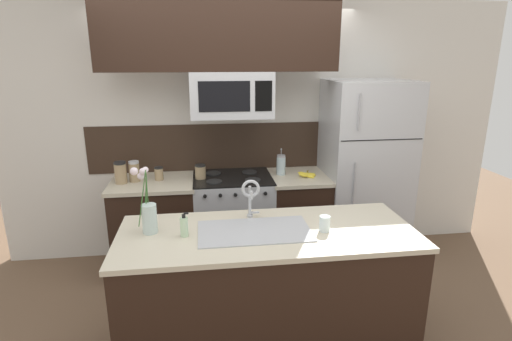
# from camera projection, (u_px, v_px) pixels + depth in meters

# --- Properties ---
(ground_plane) EXTENTS (10.00, 10.00, 0.00)m
(ground_plane) POSITION_uv_depth(u_px,v_px,m) (243.00, 316.00, 3.28)
(ground_plane) COLOR brown
(rear_partition) EXTENTS (5.20, 0.10, 2.60)m
(rear_partition) POSITION_uv_depth(u_px,v_px,m) (258.00, 131.00, 4.18)
(rear_partition) COLOR silver
(rear_partition) RESTS_ON ground
(splash_band) EXTENTS (2.84, 0.01, 0.48)m
(splash_band) POSITION_uv_depth(u_px,v_px,m) (230.00, 147.00, 4.13)
(splash_band) COLOR #332319
(splash_band) RESTS_ON rear_partition
(back_counter_left) EXTENTS (0.79, 0.65, 0.91)m
(back_counter_left) POSITION_uv_depth(u_px,v_px,m) (156.00, 225.00, 3.91)
(back_counter_left) COLOR black
(back_counter_left) RESTS_ON ground
(back_counter_right) EXTENTS (0.59, 0.65, 0.91)m
(back_counter_right) POSITION_uv_depth(u_px,v_px,m) (297.00, 218.00, 4.10)
(back_counter_right) COLOR black
(back_counter_right) RESTS_ON ground
(stove_range) EXTENTS (0.76, 0.64, 0.93)m
(stove_range) POSITION_uv_depth(u_px,v_px,m) (233.00, 221.00, 4.01)
(stove_range) COLOR #B7BABF
(stove_range) RESTS_ON ground
(microwave) EXTENTS (0.74, 0.40, 0.41)m
(microwave) POSITION_uv_depth(u_px,v_px,m) (231.00, 94.00, 3.64)
(microwave) COLOR #B7BABF
(upper_cabinet_band) EXTENTS (2.08, 0.34, 0.60)m
(upper_cabinet_band) POSITION_uv_depth(u_px,v_px,m) (219.00, 36.00, 3.46)
(upper_cabinet_band) COLOR black
(refrigerator) EXTENTS (0.81, 0.74, 1.83)m
(refrigerator) POSITION_uv_depth(u_px,v_px,m) (363.00, 172.00, 4.08)
(refrigerator) COLOR #B7BABF
(refrigerator) RESTS_ON ground
(storage_jar_tall) EXTENTS (0.11, 0.11, 0.21)m
(storage_jar_tall) POSITION_uv_depth(u_px,v_px,m) (121.00, 173.00, 3.70)
(storage_jar_tall) COLOR #997F5B
(storage_jar_tall) RESTS_ON back_counter_left
(storage_jar_medium) EXTENTS (0.10, 0.10, 0.20)m
(storage_jar_medium) POSITION_uv_depth(u_px,v_px,m) (134.00, 171.00, 3.76)
(storage_jar_medium) COLOR #997F5B
(storage_jar_medium) RESTS_ON back_counter_left
(storage_jar_short) EXTENTS (0.08, 0.08, 0.13)m
(storage_jar_short) POSITION_uv_depth(u_px,v_px,m) (159.00, 174.00, 3.81)
(storage_jar_short) COLOR #997F5B
(storage_jar_short) RESTS_ON back_counter_left
(storage_jar_squat) EXTENTS (0.10, 0.10, 0.15)m
(storage_jar_squat) POSITION_uv_depth(u_px,v_px,m) (200.00, 172.00, 3.82)
(storage_jar_squat) COLOR #997F5B
(storage_jar_squat) RESTS_ON back_counter_left
(banana_bunch) EXTENTS (0.19, 0.15, 0.08)m
(banana_bunch) POSITION_uv_depth(u_px,v_px,m) (308.00, 175.00, 3.92)
(banana_bunch) COLOR yellow
(banana_bunch) RESTS_ON back_counter_right
(french_press) EXTENTS (0.09, 0.09, 0.27)m
(french_press) POSITION_uv_depth(u_px,v_px,m) (281.00, 165.00, 3.98)
(french_press) COLOR silver
(french_press) RESTS_ON back_counter_right
(island_counter) EXTENTS (2.02, 0.81, 0.91)m
(island_counter) POSITION_uv_depth(u_px,v_px,m) (267.00, 289.00, 2.84)
(island_counter) COLOR black
(island_counter) RESTS_ON ground
(kitchen_sink) EXTENTS (0.76, 0.43, 0.16)m
(kitchen_sink) POSITION_uv_depth(u_px,v_px,m) (254.00, 241.00, 2.72)
(kitchen_sink) COLOR #ADAFB5
(kitchen_sink) RESTS_ON island_counter
(sink_faucet) EXTENTS (0.14, 0.14, 0.31)m
(sink_faucet) POSITION_uv_depth(u_px,v_px,m) (251.00, 194.00, 2.85)
(sink_faucet) COLOR #B7BABF
(sink_faucet) RESTS_ON island_counter
(dish_soap_bottle) EXTENTS (0.06, 0.05, 0.16)m
(dish_soap_bottle) POSITION_uv_depth(u_px,v_px,m) (184.00, 226.00, 2.61)
(dish_soap_bottle) COLOR beige
(dish_soap_bottle) RESTS_ON island_counter
(drinking_glass) EXTENTS (0.07, 0.07, 0.11)m
(drinking_glass) POSITION_uv_depth(u_px,v_px,m) (325.00, 224.00, 2.69)
(drinking_glass) COLOR silver
(drinking_glass) RESTS_ON island_counter
(flower_vase) EXTENTS (0.14, 0.14, 0.47)m
(flower_vase) POSITION_uv_depth(u_px,v_px,m) (148.00, 214.00, 2.65)
(flower_vase) COLOR silver
(flower_vase) RESTS_ON island_counter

